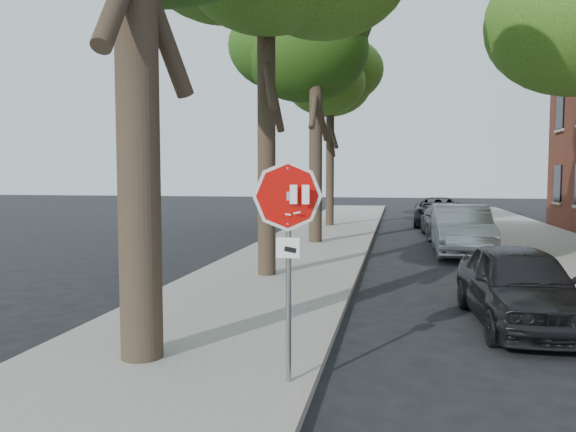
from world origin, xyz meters
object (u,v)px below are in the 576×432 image
object	(u,v)px
car_c	(448,221)
car_a	(519,285)
car_b	(462,230)
car_d	(438,212)
tree_mid_b	(316,25)
tree_far	(330,79)
stop_sign	(288,228)

from	to	relation	value
car_c	car_a	bearing A→B (deg)	-92.22
car_b	car_c	distance (m)	5.13
car_d	tree_mid_b	bearing A→B (deg)	-118.25
tree_mid_b	car_b	world-z (taller)	tree_mid_b
car_a	car_d	xyz separation A→B (m)	(0.00, 19.20, 0.03)
tree_mid_b	car_c	world-z (taller)	tree_mid_b
tree_mid_b	tree_far	bearing A→B (deg)	92.44
stop_sign	tree_mid_b	xyz separation A→B (m)	(-1.72, 14.15, 6.05)
tree_far	car_b	xyz separation A→B (m)	(5.32, -8.73, -6.42)
car_d	tree_far	bearing A→B (deg)	-160.26
car_a	tree_far	bearing A→B (deg)	103.35
car_b	car_d	bearing A→B (deg)	90.47
car_a	car_c	size ratio (longest dim) A/B	0.84
tree_far	car_c	bearing A→B (deg)	-34.03
stop_sign	tree_mid_b	bearing A→B (deg)	96.95
tree_mid_b	car_a	bearing A→B (deg)	-64.38
car_c	car_d	distance (m)	5.33
stop_sign	car_a	world-z (taller)	stop_sign
tree_far	car_c	size ratio (longest dim) A/B	1.93
car_d	car_b	bearing A→B (deg)	-88.30
tree_mid_b	car_d	world-z (taller)	tree_mid_b
tree_far	car_c	world-z (taller)	tree_far
tree_mid_b	car_a	world-z (taller)	tree_mid_b
tree_mid_b	tree_far	world-z (taller)	tree_mid_b
car_c	car_d	bearing A→B (deg)	87.78
car_a	car_d	bearing A→B (deg)	86.41
car_a	car_c	distance (m)	13.87
tree_mid_b	car_c	size ratio (longest dim) A/B	2.14
tree_far	car_a	bearing A→B (deg)	-73.05
tree_far	car_d	world-z (taller)	tree_far
car_b	car_c	xyz separation A→B (m)	(0.00, 5.13, -0.09)
car_a	car_d	world-z (taller)	car_d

